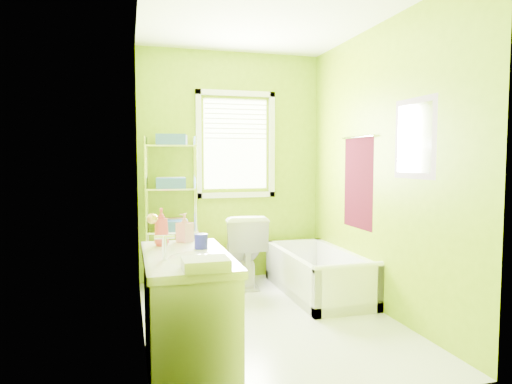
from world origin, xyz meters
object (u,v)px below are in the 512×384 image
object	(u,v)px
bathtub	(319,280)
vanity	(188,310)
wire_shelf_unit	(173,194)
toilet	(244,249)

from	to	relation	value
bathtub	vanity	bearing A→B (deg)	-137.67
wire_shelf_unit	bathtub	bearing A→B (deg)	-27.27
bathtub	toilet	distance (m)	0.90
bathtub	vanity	xyz separation A→B (m)	(-1.51, -1.38, 0.27)
vanity	wire_shelf_unit	bearing A→B (deg)	86.94
vanity	wire_shelf_unit	xyz separation A→B (m)	(0.11, 2.10, 0.58)
wire_shelf_unit	vanity	bearing A→B (deg)	-93.06
bathtub	wire_shelf_unit	xyz separation A→B (m)	(-1.40, 0.72, 0.86)
bathtub	toilet	world-z (taller)	toilet
toilet	wire_shelf_unit	size ratio (longest dim) A/B	0.48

